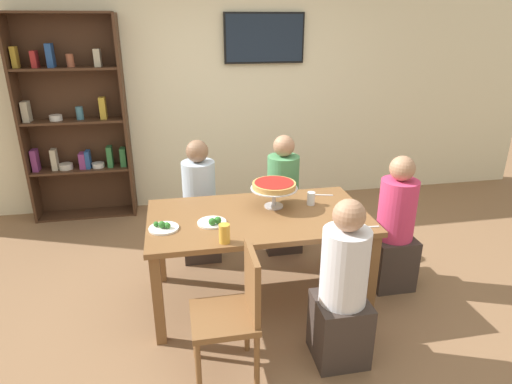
# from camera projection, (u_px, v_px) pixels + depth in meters

# --- Properties ---
(ground_plane) EXTENTS (12.00, 12.00, 0.00)m
(ground_plane) POSITION_uv_depth(u_px,v_px,m) (258.00, 296.00, 3.60)
(ground_plane) COLOR #846042
(rear_partition) EXTENTS (8.00, 0.12, 2.80)m
(rear_partition) POSITION_uv_depth(u_px,v_px,m) (222.00, 87.00, 5.10)
(rear_partition) COLOR beige
(rear_partition) RESTS_ON ground_plane
(dining_table) EXTENTS (1.67, 0.92, 0.74)m
(dining_table) POSITION_uv_depth(u_px,v_px,m) (258.00, 225.00, 3.36)
(dining_table) COLOR brown
(dining_table) RESTS_ON ground_plane
(bookshelf) EXTENTS (1.10, 0.30, 2.21)m
(bookshelf) POSITION_uv_depth(u_px,v_px,m) (75.00, 121.00, 4.76)
(bookshelf) COLOR #422819
(bookshelf) RESTS_ON ground_plane
(television) EXTENTS (0.91, 0.05, 0.55)m
(television) POSITION_uv_depth(u_px,v_px,m) (264.00, 38.00, 4.90)
(television) COLOR black
(diner_near_right) EXTENTS (0.34, 0.34, 1.15)m
(diner_near_right) POSITION_uv_depth(u_px,v_px,m) (342.00, 295.00, 2.79)
(diner_near_right) COLOR #382D28
(diner_near_right) RESTS_ON ground_plane
(diner_far_left) EXTENTS (0.34, 0.34, 1.15)m
(diner_far_left) POSITION_uv_depth(u_px,v_px,m) (200.00, 209.00, 4.05)
(diner_far_left) COLOR #382D28
(diner_far_left) RESTS_ON ground_plane
(diner_far_right) EXTENTS (0.34, 0.34, 1.15)m
(diner_far_right) POSITION_uv_depth(u_px,v_px,m) (283.00, 202.00, 4.21)
(diner_far_right) COLOR #382D28
(diner_far_right) RESTS_ON ground_plane
(diner_head_east) EXTENTS (0.34, 0.34, 1.15)m
(diner_head_east) POSITION_uv_depth(u_px,v_px,m) (394.00, 233.00, 3.60)
(diner_head_east) COLOR #382D28
(diner_head_east) RESTS_ON ground_plane
(chair_near_left) EXTENTS (0.40, 0.40, 0.87)m
(chair_near_left) POSITION_uv_depth(u_px,v_px,m) (235.00, 309.00, 2.66)
(chair_near_left) COLOR brown
(chair_near_left) RESTS_ON ground_plane
(deep_dish_pizza_stand) EXTENTS (0.37, 0.37, 0.21)m
(deep_dish_pizza_stand) POSITION_uv_depth(u_px,v_px,m) (274.00, 187.00, 3.42)
(deep_dish_pizza_stand) COLOR silver
(deep_dish_pizza_stand) RESTS_ON dining_table
(salad_plate_near_diner) EXTENTS (0.21, 0.21, 0.07)m
(salad_plate_near_diner) POSITION_uv_depth(u_px,v_px,m) (213.00, 222.00, 3.18)
(salad_plate_near_diner) COLOR white
(salad_plate_near_diner) RESTS_ON dining_table
(salad_plate_far_diner) EXTENTS (0.21, 0.21, 0.06)m
(salad_plate_far_diner) POSITION_uv_depth(u_px,v_px,m) (164.00, 227.00, 3.10)
(salad_plate_far_diner) COLOR white
(salad_plate_far_diner) RESTS_ON dining_table
(beer_glass_amber_tall) EXTENTS (0.08, 0.08, 0.13)m
(beer_glass_amber_tall) POSITION_uv_depth(u_px,v_px,m) (224.00, 234.00, 2.90)
(beer_glass_amber_tall) COLOR gold
(beer_glass_amber_tall) RESTS_ON dining_table
(water_glass_clear_near) EXTENTS (0.06, 0.06, 0.11)m
(water_glass_clear_near) POSITION_uv_depth(u_px,v_px,m) (311.00, 198.00, 3.50)
(water_glass_clear_near) COLOR white
(water_glass_clear_near) RESTS_ON dining_table
(cutlery_fork_near) EXTENTS (0.18, 0.03, 0.00)m
(cutlery_fork_near) POSITION_uv_depth(u_px,v_px,m) (367.00, 227.00, 3.13)
(cutlery_fork_near) COLOR silver
(cutlery_fork_near) RESTS_ON dining_table
(cutlery_knife_near) EXTENTS (0.18, 0.06, 0.00)m
(cutlery_knife_near) POSITION_uv_depth(u_px,v_px,m) (322.00, 195.00, 3.71)
(cutlery_knife_near) COLOR silver
(cutlery_knife_near) RESTS_ON dining_table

